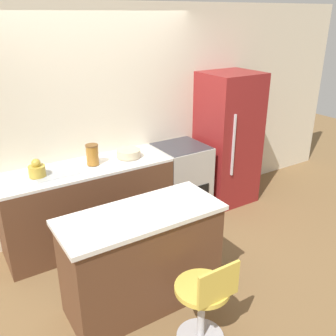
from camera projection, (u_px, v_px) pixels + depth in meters
ground_plane at (126, 246)px, 4.30m from camera, size 14.00×14.00×0.00m
wall_back at (95, 123)px, 4.32m from camera, size 8.00×0.06×2.60m
back_counter at (89, 205)px, 4.24m from camera, size 1.88×0.62×0.94m
kitchen_island at (142, 258)px, 3.31m from camera, size 1.41×0.60×0.93m
oven_range at (181, 180)px, 4.86m from camera, size 0.62×0.63×0.94m
refrigerator at (228, 139)px, 5.06m from camera, size 0.72×0.67×1.78m
stool_chair at (204, 303)px, 2.91m from camera, size 0.43×0.43×0.82m
kettle at (37, 170)px, 3.78m from camera, size 0.17×0.17×0.19m
mixing_bowl at (129, 153)px, 4.30m from camera, size 0.28×0.28×0.09m
canister_jar at (92, 155)px, 4.06m from camera, size 0.14×0.14×0.23m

